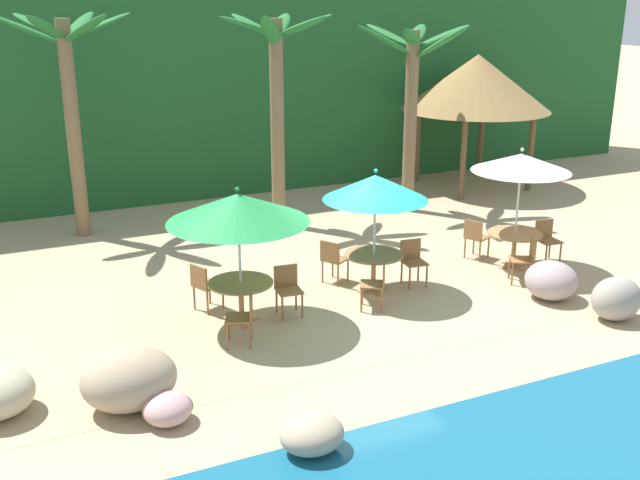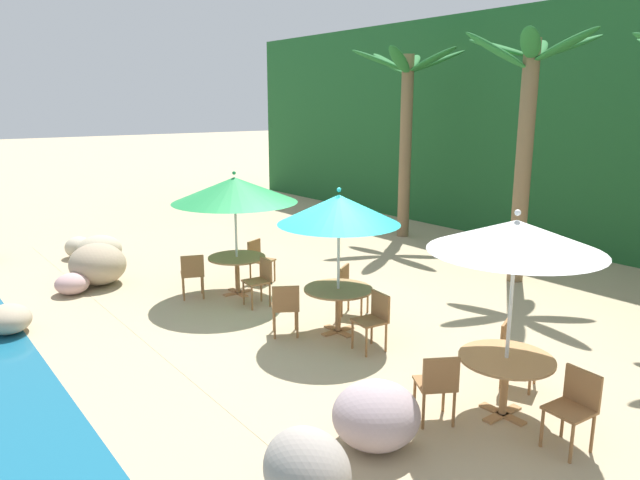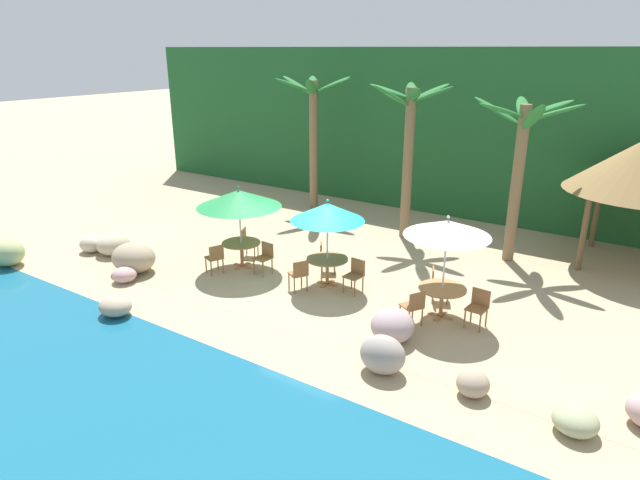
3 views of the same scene
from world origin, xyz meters
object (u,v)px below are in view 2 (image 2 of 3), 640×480
object	(u,v)px
dining_table_white	(506,367)
palm_tree_nearest	(407,110)
umbrella_teal	(339,210)
chair_teal_inland	(350,286)
chair_white_left	(437,383)
umbrella_white	(516,236)
dining_table_green	(237,263)
chair_white_inland	(513,348)
chair_green_seaward	(261,278)
umbrella_green	(235,190)
chair_teal_left	(285,306)
chair_green_left	(192,273)
dining_table_teal	(338,296)
chair_teal_seaward	(374,317)
palm_tree_second	(527,116)
chair_green_inland	(259,258)
chair_white_seaward	(575,404)

from	to	relation	value
dining_table_white	palm_tree_nearest	world-z (taller)	palm_tree_nearest
umbrella_teal	palm_tree_nearest	bearing A→B (deg)	126.95
chair_teal_inland	umbrella_teal	bearing A→B (deg)	-52.86
dining_table_white	chair_white_left	world-z (taller)	chair_white_left
umbrella_teal	umbrella_white	bearing A→B (deg)	-1.56
dining_table_green	chair_white_inland	size ratio (longest dim) A/B	1.26
dining_table_green	chair_white_inland	xyz separation A→B (m)	(5.52, 0.96, -0.10)
umbrella_white	chair_green_seaward	bearing A→B (deg)	-177.63
umbrella_green	dining_table_white	xyz separation A→B (m)	(5.94, 0.22, -1.42)
chair_teal_inland	dining_table_white	bearing A→B (deg)	-11.64
dining_table_green	umbrella_teal	distance (m)	3.08
chair_green_seaward	chair_teal_left	size ratio (longest dim) A/B	1.00
palm_tree_nearest	chair_green_left	bearing A→B (deg)	-78.13
chair_green_seaward	umbrella_teal	size ratio (longest dim) A/B	0.37
chair_green_left	umbrella_teal	bearing A→B (deg)	20.90
chair_white_inland	palm_tree_nearest	distance (m)	9.39
dining_table_teal	chair_teal_seaward	bearing A→B (deg)	0.18
chair_white_left	palm_tree_second	bearing A→B (deg)	117.08
dining_table_teal	palm_tree_second	xyz separation A→B (m)	(0.01, 4.73, 2.75)
chair_teal_left	umbrella_white	distance (m)	4.01
chair_green_inland	chair_white_seaward	distance (m)	7.24
chair_green_inland	dining_table_white	distance (m)	6.39
chair_green_inland	palm_tree_nearest	bearing A→B (deg)	103.23
umbrella_green	dining_table_teal	xyz separation A→B (m)	(2.72, 0.31, -1.42)
chair_green_seaward	dining_table_teal	distance (m)	1.89
chair_white_inland	chair_teal_left	bearing A→B (deg)	-155.52
chair_teal_seaward	chair_teal_left	world-z (taller)	same
chair_white_inland	chair_green_seaward	bearing A→B (deg)	-168.43
umbrella_green	chair_green_inland	distance (m)	1.74
dining_table_teal	chair_white_seaward	bearing A→B (deg)	-0.89
dining_table_green	umbrella_white	world-z (taller)	umbrella_white
chair_teal_left	umbrella_white	bearing A→B (deg)	10.94
umbrella_green	dining_table_white	distance (m)	6.11
chair_white_inland	palm_tree_second	xyz separation A→B (m)	(-2.79, 4.07, 2.85)
chair_teal_seaward	chair_teal_left	bearing A→B (deg)	-147.15
chair_green_inland	dining_table_green	bearing A→B (deg)	-60.20
umbrella_white	chair_white_left	size ratio (longest dim) A/B	2.86
umbrella_green	chair_white_inland	bearing A→B (deg)	9.89
chair_white_seaward	palm_tree_nearest	xyz separation A→B (m)	(-8.50, 5.95, 2.91)
dining_table_teal	umbrella_white	size ratio (longest dim) A/B	0.44
chair_teal_inland	chair_white_seaward	xyz separation A→B (m)	(4.59, -0.74, 0.00)
chair_teal_left	dining_table_white	world-z (taller)	chair_teal_left
umbrella_teal	chair_teal_left	size ratio (longest dim) A/B	2.71
dining_table_green	palm_tree_second	size ratio (longest dim) A/B	0.22
chair_white_seaward	palm_tree_nearest	world-z (taller)	palm_tree_nearest
chair_teal_inland	dining_table_white	xyz separation A→B (m)	(3.73, -0.77, 0.10)
chair_green_inland	palm_tree_second	bearing A→B (deg)	53.63
dining_table_teal	chair_teal_inland	size ratio (longest dim) A/B	1.26
umbrella_green	chair_teal_left	bearing A→B (deg)	-11.29
dining_table_white	chair_white_inland	bearing A→B (deg)	119.31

